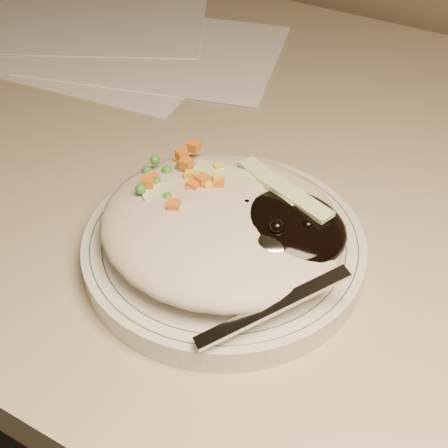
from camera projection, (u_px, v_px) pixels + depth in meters
The scene contains 5 objects.
desk at pixel (348, 320), 0.72m from camera, with size 1.40×0.70×0.74m.
plate at pixel (224, 248), 0.50m from camera, with size 0.23×0.23×0.02m, color silver.
plate_rim at pixel (224, 239), 0.50m from camera, with size 0.22×0.22×0.00m.
meal at pixel (228, 221), 0.48m from camera, with size 0.21×0.19×0.05m.
papers at pixel (116, 40), 0.81m from camera, with size 0.48×0.35×0.00m.
Camera 1 is at (0.11, 0.91, 1.10)m, focal length 50.00 mm.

